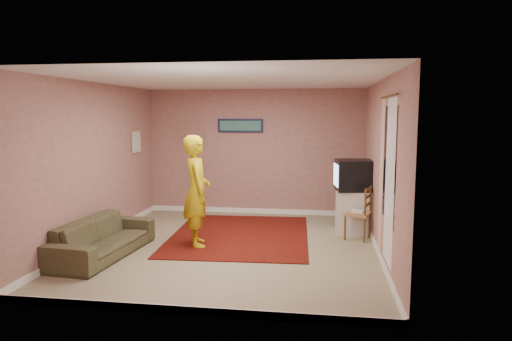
# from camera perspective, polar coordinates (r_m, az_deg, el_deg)

# --- Properties ---
(ground) EXTENTS (5.00, 5.00, 0.00)m
(ground) POSITION_cam_1_polar(r_m,az_deg,el_deg) (7.34, -2.99, -9.50)
(ground) COLOR gray
(ground) RESTS_ON ground
(wall_back) EXTENTS (4.50, 0.02, 2.60)m
(wall_back) POSITION_cam_1_polar(r_m,az_deg,el_deg) (9.53, -0.15, 2.32)
(wall_back) COLOR tan
(wall_back) RESTS_ON ground
(wall_front) EXTENTS (4.50, 0.02, 2.60)m
(wall_front) POSITION_cam_1_polar(r_m,az_deg,el_deg) (4.68, -9.01, -2.82)
(wall_front) COLOR tan
(wall_front) RESTS_ON ground
(wall_left) EXTENTS (0.02, 5.00, 2.60)m
(wall_left) POSITION_cam_1_polar(r_m,az_deg,el_deg) (7.83, -19.44, 0.86)
(wall_left) COLOR tan
(wall_left) RESTS_ON ground
(wall_right) EXTENTS (0.02, 5.00, 2.60)m
(wall_right) POSITION_cam_1_polar(r_m,az_deg,el_deg) (7.00, 15.32, 0.31)
(wall_right) COLOR tan
(wall_right) RESTS_ON ground
(ceiling) EXTENTS (4.50, 5.00, 0.02)m
(ceiling) POSITION_cam_1_polar(r_m,az_deg,el_deg) (7.05, -3.13, 11.19)
(ceiling) COLOR silver
(ceiling) RESTS_ON wall_back
(baseboard_back) EXTENTS (4.50, 0.02, 0.10)m
(baseboard_back) POSITION_cam_1_polar(r_m,az_deg,el_deg) (9.71, -0.15, -5.05)
(baseboard_back) COLOR white
(baseboard_back) RESTS_ON ground
(baseboard_front) EXTENTS (4.50, 0.02, 0.10)m
(baseboard_front) POSITION_cam_1_polar(r_m,az_deg,el_deg) (5.05, -8.69, -16.91)
(baseboard_front) COLOR white
(baseboard_front) RESTS_ON ground
(baseboard_left) EXTENTS (0.02, 5.00, 0.10)m
(baseboard_left) POSITION_cam_1_polar(r_m,az_deg,el_deg) (8.05, -19.00, -8.02)
(baseboard_left) COLOR white
(baseboard_left) RESTS_ON ground
(baseboard_right) EXTENTS (0.02, 5.00, 0.10)m
(baseboard_right) POSITION_cam_1_polar(r_m,az_deg,el_deg) (7.25, 14.91, -9.54)
(baseboard_right) COLOR white
(baseboard_right) RESTS_ON ground
(window) EXTENTS (0.01, 1.10, 1.50)m
(window) POSITION_cam_1_polar(r_m,az_deg,el_deg) (6.10, 16.35, 0.72)
(window) COLOR black
(window) RESTS_ON wall_right
(curtain_sheer) EXTENTS (0.01, 0.75, 2.10)m
(curtain_sheer) POSITION_cam_1_polar(r_m,az_deg,el_deg) (5.97, 16.35, -1.35)
(curtain_sheer) COLOR white
(curtain_sheer) RESTS_ON wall_right
(curtain_floral) EXTENTS (0.01, 0.35, 2.10)m
(curtain_floral) POSITION_cam_1_polar(r_m,az_deg,el_deg) (6.66, 15.38, -0.46)
(curtain_floral) COLOR #EDE6CA
(curtain_floral) RESTS_ON wall_right
(curtain_rod) EXTENTS (0.02, 1.40, 0.02)m
(curtain_rod) POSITION_cam_1_polar(r_m,az_deg,el_deg) (6.06, 16.22, 8.93)
(curtain_rod) COLOR brown
(curtain_rod) RESTS_ON wall_right
(picture_back) EXTENTS (0.95, 0.04, 0.28)m
(picture_back) POSITION_cam_1_polar(r_m,az_deg,el_deg) (9.52, -1.97, 5.63)
(picture_back) COLOR #15193B
(picture_back) RESTS_ON wall_back
(picture_left) EXTENTS (0.04, 0.38, 0.42)m
(picture_left) POSITION_cam_1_polar(r_m,az_deg,el_deg) (9.24, -14.74, 3.49)
(picture_left) COLOR beige
(picture_left) RESTS_ON wall_left
(area_rug) EXTENTS (2.46, 3.01, 0.02)m
(area_rug) POSITION_cam_1_polar(r_m,az_deg,el_deg) (7.99, -2.02, -8.05)
(area_rug) COLOR black
(area_rug) RESTS_ON ground
(tv_cabinet) EXTENTS (0.60, 0.54, 0.76)m
(tv_cabinet) POSITION_cam_1_polar(r_m,az_deg,el_deg) (8.26, 12.04, -5.04)
(tv_cabinet) COLOR silver
(tv_cabinet) RESTS_ON ground
(crt_tv) EXTENTS (0.69, 0.63, 0.54)m
(crt_tv) POSITION_cam_1_polar(r_m,az_deg,el_deg) (8.15, 12.12, -0.57)
(crt_tv) COLOR black
(crt_tv) RESTS_ON tv_cabinet
(chair_a) EXTENTS (0.41, 0.39, 0.47)m
(chair_a) POSITION_cam_1_polar(r_m,az_deg,el_deg) (8.85, 11.29, -3.27)
(chair_a) COLOR #A2774E
(chair_a) RESTS_ON ground
(dvd_player) EXTENTS (0.36, 0.27, 0.06)m
(dvd_player) POSITION_cam_1_polar(r_m,az_deg,el_deg) (8.86, 11.28, -3.63)
(dvd_player) COLOR #BABABF
(dvd_player) RESTS_ON chair_a
(blue_throw) EXTENTS (0.38, 0.05, 0.40)m
(blue_throw) POSITION_cam_1_polar(r_m,az_deg,el_deg) (9.01, 11.25, -2.00)
(blue_throw) COLOR #80A5D2
(blue_throw) RESTS_ON chair_a
(chair_b) EXTENTS (0.50, 0.51, 0.49)m
(chair_b) POSITION_cam_1_polar(r_m,az_deg,el_deg) (7.84, 12.63, -4.48)
(chair_b) COLOR #A2774E
(chair_b) RESTS_ON ground
(game_console) EXTENTS (0.23, 0.20, 0.04)m
(game_console) POSITION_cam_1_polar(r_m,az_deg,el_deg) (7.86, 12.62, -4.97)
(game_console) COLOR white
(game_console) RESTS_ON chair_b
(sofa) EXTENTS (0.91, 1.96, 0.56)m
(sofa) POSITION_cam_1_polar(r_m,az_deg,el_deg) (7.18, -18.56, -7.95)
(sofa) COLOR #4A492D
(sofa) RESTS_ON ground
(person) EXTENTS (0.63, 0.76, 1.77)m
(person) POSITION_cam_1_polar(r_m,az_deg,el_deg) (7.28, -7.43, -2.55)
(person) COLOR gold
(person) RESTS_ON ground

